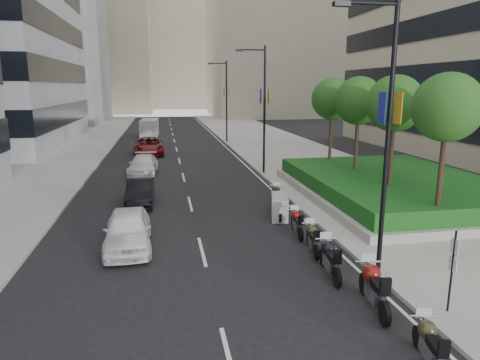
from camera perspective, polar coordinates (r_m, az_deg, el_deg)
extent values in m
plane|color=black|center=(13.54, 3.13, -15.26)|extent=(160.00, 160.00, 0.00)
cube|color=#9E9B93|center=(43.74, 5.53, 4.20)|extent=(10.00, 100.00, 0.15)
cube|color=#9E9B93|center=(43.09, -22.49, 3.18)|extent=(8.00, 100.00, 0.15)
cube|color=silver|center=(42.62, -1.36, 3.94)|extent=(0.12, 100.00, 0.01)
cube|color=silver|center=(42.14, -8.38, 3.71)|extent=(0.12, 100.00, 0.01)
cube|color=gray|center=(84.80, -25.92, 17.12)|extent=(22.00, 26.00, 30.00)
cube|color=#B7AD93|center=(95.68, 5.12, 19.40)|extent=(28.00, 24.00, 36.00)
cube|color=#B7AD93|center=(113.18, -18.82, 17.22)|extent=(26.00, 24.00, 34.00)
cube|color=#B7AD93|center=(132.35, -8.57, 17.80)|extent=(30.00, 24.00, 38.00)
cube|color=#9D9A92|center=(25.86, 19.82, -1.60)|extent=(10.00, 14.00, 0.40)
cube|color=#144614|center=(25.73, 19.91, -0.30)|extent=(9.40, 13.40, 0.80)
cylinder|color=#332319|center=(19.68, 25.14, 0.29)|extent=(0.22, 0.22, 4.00)
sphere|color=#174917|center=(19.35, 25.93, 8.72)|extent=(2.80, 2.80, 2.80)
cylinder|color=#332319|center=(22.99, 19.44, 2.36)|extent=(0.22, 0.22, 4.00)
sphere|color=#174917|center=(22.70, 19.97, 9.58)|extent=(2.80, 2.80, 2.80)
cylinder|color=#332319|center=(26.49, 15.20, 3.88)|extent=(0.22, 0.22, 4.00)
sphere|color=#174917|center=(26.24, 15.56, 10.15)|extent=(2.80, 2.80, 2.80)
cylinder|color=#332319|center=(30.12, 11.96, 5.02)|extent=(0.22, 0.22, 4.00)
sphere|color=#174917|center=(29.90, 12.21, 10.54)|extent=(2.80, 2.80, 2.80)
cylinder|color=black|center=(14.64, 19.07, 4.73)|extent=(0.16, 0.16, 9.00)
cylinder|color=black|center=(14.31, 16.96, 21.63)|extent=(1.80, 0.10, 0.10)
cube|color=black|center=(13.93, 13.39, 21.88)|extent=(0.50, 0.22, 0.14)
cube|color=gold|center=(14.68, 20.34, 8.98)|extent=(0.02, 0.45, 1.00)
cube|color=navy|center=(14.41, 18.40, 9.07)|extent=(0.02, 0.45, 1.00)
cylinder|color=black|center=(30.55, 3.28, 9.05)|extent=(0.16, 0.16, 9.00)
cylinder|color=black|center=(30.40, 1.66, 16.97)|extent=(1.80, 0.10, 0.10)
cube|color=black|center=(30.22, -0.09, 16.90)|extent=(0.50, 0.22, 0.14)
cube|color=gold|center=(30.57, 3.82, 11.10)|extent=(0.02, 0.45, 1.00)
cube|color=navy|center=(30.44, 2.78, 11.11)|extent=(0.02, 0.45, 1.00)
cylinder|color=black|center=(48.21, -1.80, 10.29)|extent=(0.16, 0.16, 9.00)
cylinder|color=black|center=(48.12, -2.94, 15.28)|extent=(1.80, 0.10, 0.10)
cube|color=black|center=(48.01, -4.04, 15.21)|extent=(0.50, 0.22, 0.14)
cube|color=gold|center=(48.23, -1.48, 11.60)|extent=(0.02, 0.45, 1.00)
cube|color=navy|center=(48.15, -2.15, 11.59)|extent=(0.02, 0.45, 1.00)
cylinder|color=black|center=(13.30, 26.37, -11.19)|extent=(0.06, 0.06, 2.50)
cube|color=silver|center=(13.02, 26.71, -7.95)|extent=(0.02, 0.32, 0.42)
cube|color=silver|center=(13.19, 26.49, -9.99)|extent=(0.02, 0.32, 0.42)
cylinder|color=black|center=(11.95, 22.66, -18.79)|extent=(0.24, 0.57, 0.56)
cube|color=silver|center=(11.26, 24.08, -20.07)|extent=(0.45, 0.81, 0.38)
sphere|color=#35331D|center=(11.32, 23.69, -17.80)|extent=(0.44, 0.44, 0.44)
cube|color=black|center=(10.89, 24.75, -19.51)|extent=(0.41, 0.72, 0.15)
cylinder|color=silver|center=(11.43, 23.35, -16.34)|extent=(0.66, 0.20, 0.05)
cylinder|color=black|center=(12.56, 18.72, -16.53)|extent=(0.24, 0.70, 0.69)
cylinder|color=black|center=(14.04, 16.23, -13.15)|extent=(0.24, 0.70, 0.69)
cube|color=silver|center=(13.16, 17.53, -14.13)|extent=(0.47, 0.98, 0.46)
sphere|color=maroon|center=(13.30, 17.14, -11.82)|extent=(0.53, 0.53, 0.53)
cube|color=black|center=(12.73, 18.12, -13.35)|extent=(0.43, 0.87, 0.18)
cylinder|color=silver|center=(13.46, 16.81, -10.37)|extent=(0.82, 0.18, 0.06)
cylinder|color=black|center=(14.27, 12.83, -12.61)|extent=(0.19, 0.65, 0.64)
cylinder|color=black|center=(15.73, 11.05, -10.10)|extent=(0.19, 0.65, 0.64)
cube|color=silver|center=(14.88, 11.98, -10.75)|extent=(0.40, 0.91, 0.44)
sphere|color=black|center=(15.04, 11.68, -8.86)|extent=(0.50, 0.50, 0.50)
cube|color=black|center=(14.48, 12.38, -10.02)|extent=(0.37, 0.81, 0.17)
cylinder|color=silver|center=(15.21, 11.43, -7.68)|extent=(0.77, 0.13, 0.05)
cylinder|color=black|center=(16.21, 10.18, -9.50)|extent=(0.20, 0.59, 0.58)
cylinder|color=black|center=(17.58, 9.17, -7.69)|extent=(0.20, 0.59, 0.58)
cube|color=silver|center=(16.79, 9.70, -8.11)|extent=(0.39, 0.83, 0.39)
sphere|color=#312E1B|center=(16.96, 9.54, -6.62)|extent=(0.45, 0.45, 0.45)
cube|color=black|center=(16.43, 9.94, -7.47)|extent=(0.36, 0.73, 0.15)
cylinder|color=silver|center=(17.13, 9.40, -5.70)|extent=(0.69, 0.15, 0.05)
cylinder|color=black|center=(18.01, 8.12, -7.18)|extent=(0.16, 0.57, 0.57)
cylinder|color=black|center=(19.36, 7.14, -5.75)|extent=(0.16, 0.57, 0.57)
cube|color=silver|center=(18.59, 7.65, -6.03)|extent=(0.34, 0.80, 0.38)
sphere|color=#62150D|center=(18.77, 7.48, -4.74)|extent=(0.44, 0.44, 0.44)
cube|color=black|center=(18.25, 7.87, -5.43)|extent=(0.32, 0.70, 0.15)
cylinder|color=silver|center=(18.94, 7.34, -3.94)|extent=(0.68, 0.11, 0.05)
cylinder|color=black|center=(20.21, 5.36, -4.93)|extent=(0.23, 0.56, 0.55)
cylinder|color=black|center=(21.58, 5.21, -3.80)|extent=(0.23, 0.56, 0.55)
cube|color=gray|center=(20.81, 5.30, -3.55)|extent=(1.17, 2.00, 1.12)
cylinder|color=black|center=(22.11, 4.68, -3.34)|extent=(0.29, 0.60, 0.59)
cylinder|color=black|center=(23.58, 4.87, -2.34)|extent=(0.29, 0.60, 0.59)
cube|color=silver|center=(22.76, 4.78, -2.46)|extent=(0.52, 0.86, 0.40)
sphere|color=#2B2B18|center=(22.97, 4.84, -1.38)|extent=(0.46, 0.46, 0.46)
cube|color=black|center=(22.40, 4.76, -1.89)|extent=(0.47, 0.76, 0.15)
cylinder|color=silver|center=(23.18, 4.88, -0.73)|extent=(0.69, 0.26, 0.05)
imported|color=white|center=(17.52, -14.73, -6.41)|extent=(1.95, 4.49, 1.51)
imported|color=black|center=(23.91, -13.14, -1.51)|extent=(1.46, 4.05, 1.33)
imported|color=silver|center=(31.94, -12.78, 2.00)|extent=(2.21, 4.82, 1.37)
imported|color=#610B0E|center=(41.07, -12.05, 4.46)|extent=(2.80, 5.81, 1.60)
cube|color=#ADADAF|center=(55.91, -11.99, 6.80)|extent=(2.30, 5.26, 2.16)
cube|color=#ADADAF|center=(54.02, -12.02, 6.07)|extent=(2.03, 1.37, 1.13)
cylinder|color=black|center=(54.18, -12.88, 5.83)|extent=(0.26, 0.72, 0.72)
cylinder|color=black|center=(54.13, -11.14, 5.90)|extent=(0.26, 0.72, 0.72)
cylinder|color=black|center=(57.64, -12.74, 6.21)|extent=(0.26, 0.72, 0.72)
cylinder|color=black|center=(57.60, -11.10, 6.28)|extent=(0.26, 0.72, 0.72)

